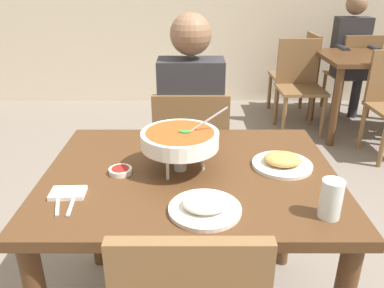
# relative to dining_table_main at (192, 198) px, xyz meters

# --- Properties ---
(dining_table_main) EXTENTS (1.14, 0.88, 0.78)m
(dining_table_main) POSITION_rel_dining_table_main_xyz_m (0.00, 0.00, 0.00)
(dining_table_main) COLOR #51331C
(dining_table_main) RESTS_ON ground_plane
(chair_diner_main) EXTENTS (0.44, 0.44, 0.90)m
(chair_diner_main) POSITION_rel_dining_table_main_xyz_m (-0.00, 0.73, -0.14)
(chair_diner_main) COLOR brown
(chair_diner_main) RESTS_ON ground_plane
(diner_main) EXTENTS (0.40, 0.45, 1.31)m
(diner_main) POSITION_rel_dining_table_main_xyz_m (0.00, 0.76, 0.09)
(diner_main) COLOR #2D2D38
(diner_main) RESTS_ON ground_plane
(curry_bowl) EXTENTS (0.33, 0.30, 0.26)m
(curry_bowl) POSITION_rel_dining_table_main_xyz_m (-0.04, 0.01, 0.25)
(curry_bowl) COLOR silver
(curry_bowl) RESTS_ON dining_table_main
(rice_plate) EXTENTS (0.24, 0.24, 0.06)m
(rice_plate) POSITION_rel_dining_table_main_xyz_m (0.05, -0.28, 0.14)
(rice_plate) COLOR white
(rice_plate) RESTS_ON dining_table_main
(appetizer_plate) EXTENTS (0.24, 0.24, 0.06)m
(appetizer_plate) POSITION_rel_dining_table_main_xyz_m (0.37, 0.04, 0.14)
(appetizer_plate) COLOR white
(appetizer_plate) RESTS_ON dining_table_main
(sauce_dish) EXTENTS (0.09, 0.09, 0.02)m
(sauce_dish) POSITION_rel_dining_table_main_xyz_m (-0.27, -0.02, 0.13)
(sauce_dish) COLOR white
(sauce_dish) RESTS_ON dining_table_main
(napkin_folded) EXTENTS (0.12, 0.08, 0.02)m
(napkin_folded) POSITION_rel_dining_table_main_xyz_m (-0.43, -0.18, 0.13)
(napkin_folded) COLOR white
(napkin_folded) RESTS_ON dining_table_main
(fork_utensil) EXTENTS (0.06, 0.17, 0.01)m
(fork_utensil) POSITION_rel_dining_table_main_xyz_m (-0.45, -0.23, 0.13)
(fork_utensil) COLOR silver
(fork_utensil) RESTS_ON dining_table_main
(spoon_utensil) EXTENTS (0.03, 0.17, 0.01)m
(spoon_utensil) POSITION_rel_dining_table_main_xyz_m (-0.40, -0.23, 0.13)
(spoon_utensil) COLOR silver
(spoon_utensil) RESTS_ON dining_table_main
(drink_glass) EXTENTS (0.07, 0.07, 0.13)m
(drink_glass) POSITION_rel_dining_table_main_xyz_m (0.44, -0.31, 0.18)
(drink_glass) COLOR silver
(drink_glass) RESTS_ON dining_table_main
(dining_table_far) EXTENTS (1.00, 0.80, 0.78)m
(dining_table_far) POSITION_rel_dining_table_main_xyz_m (1.75, 2.34, -0.02)
(dining_table_far) COLOR #51331C
(dining_table_far) RESTS_ON ground_plane
(chair_bg_left) EXTENTS (0.48, 0.48, 0.90)m
(chair_bg_left) POSITION_rel_dining_table_main_xyz_m (1.80, 2.88, -0.14)
(chair_bg_left) COLOR brown
(chair_bg_left) RESTS_ON ground_plane
(chair_bg_corner) EXTENTS (0.45, 0.45, 0.90)m
(chair_bg_corner) POSITION_rel_dining_table_main_xyz_m (1.08, 2.45, -0.14)
(chair_bg_corner) COLOR brown
(chair_bg_corner) RESTS_ON ground_plane
(chair_bg_window) EXTENTS (0.45, 0.45, 0.90)m
(chair_bg_window) POSITION_rel_dining_table_main_xyz_m (1.21, 2.90, -0.14)
(chair_bg_window) COLOR brown
(chair_bg_window) RESTS_ON ground_plane
(patron_bg_left) EXTENTS (0.40, 0.45, 1.31)m
(patron_bg_left) POSITION_rel_dining_table_main_xyz_m (1.72, 2.87, 0.09)
(patron_bg_left) COLOR #2D2D38
(patron_bg_left) RESTS_ON ground_plane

